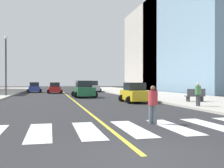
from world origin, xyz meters
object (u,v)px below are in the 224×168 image
Objects in this scene: fire_hydrant at (128,92)px; car_green_second at (84,90)px; park_bench at (195,95)px; car_yellow_fourth at (135,93)px; pedestrian_crossing at (153,103)px; car_blue_third at (34,88)px; street_lamp at (6,60)px; car_silver_fifth at (92,87)px; pedestrian_waiting_east at (198,93)px; car_red_nearest at (55,88)px.

car_green_second is at bearing -160.65° from fire_hydrant.
car_green_second reaches higher than park_bench.
car_yellow_fourth reaches higher than fire_hydrant.
car_blue_third is at bearing 131.37° from pedestrian_crossing.
pedestrian_crossing is (0.50, -21.16, -0.00)m from car_green_second.
park_bench is at bearing 157.70° from car_yellow_fourth.
car_green_second is at bearing -23.89° from street_lamp.
car_blue_third is 10.43m from car_silver_fifth.
car_blue_third is 2.39× the size of pedestrian_crossing.
car_yellow_fourth reaches higher than car_blue_third.
street_lamp is at bearing 47.90° from park_bench.
car_blue_third reaches higher than pedestrian_crossing.
car_yellow_fourth is at bearing -102.88° from fire_hydrant.
park_bench is 12.95m from pedestrian_crossing.
car_silver_fifth is 19.00m from street_lamp.
pedestrian_crossing reaches higher than park_bench.
pedestrian_crossing is 1.03× the size of pedestrian_waiting_east.
park_bench is 1.08× the size of pedestrian_waiting_east.
pedestrian_waiting_east is at bearing 150.12° from park_bench.
car_green_second reaches higher than car_yellow_fourth.
car_blue_third is 19.51m from fire_hydrant.
car_yellow_fourth is at bearing -45.17° from street_lamp.
pedestrian_crossing is (-3.21, -38.51, -0.02)m from car_silver_fifth.
car_green_second is at bearing 121.98° from pedestrian_crossing.
pedestrian_crossing is at bearing -68.43° from street_lamp.
car_yellow_fourth is (3.60, -8.98, -0.10)m from car_green_second.
car_yellow_fourth is 12.56m from pedestrian_crossing.
car_blue_third is 13.47m from street_lamp.
car_red_nearest is 26.28m from park_bench.
car_yellow_fourth is 2.43× the size of pedestrian_waiting_east.
park_bench reaches higher than fire_hydrant.
park_bench is 2.04× the size of fire_hydrant.
pedestrian_waiting_east is at bearing -89.33° from fire_hydrant.
car_blue_third is 34.50m from pedestrian_waiting_east.
park_bench is (4.81, -28.35, -0.28)m from car_silver_fifth.
car_green_second is 21.17m from pedestrian_crossing.
pedestrian_crossing is (-8.02, -10.16, 0.26)m from park_bench.
car_blue_third is 2.46× the size of pedestrian_waiting_east.
car_red_nearest is at bearing 52.87° from street_lamp.
park_bench is 23.94m from street_lamp.
street_lamp reaches higher than car_green_second.
car_silver_fifth reaches higher than fire_hydrant.
car_red_nearest is 11.05m from street_lamp.
pedestrian_waiting_east reaches higher than car_red_nearest.
car_yellow_fourth reaches higher than car_red_nearest.
car_silver_fifth is 2.78× the size of pedestrian_waiting_east.
car_red_nearest is at bearing 127.02° from pedestrian_crossing.
pedestrian_waiting_east is (13.05, -31.93, 0.23)m from car_blue_third.
car_blue_third is 0.54× the size of street_lamp.
pedestrian_waiting_east is at bearing 111.56° from car_green_second.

